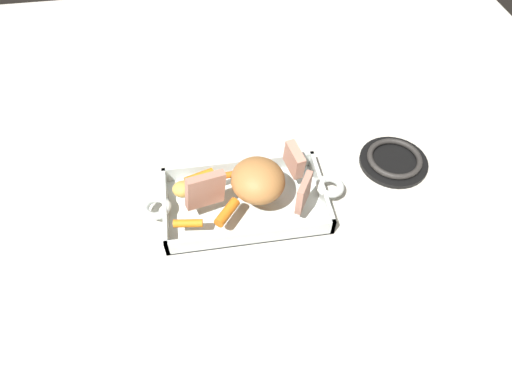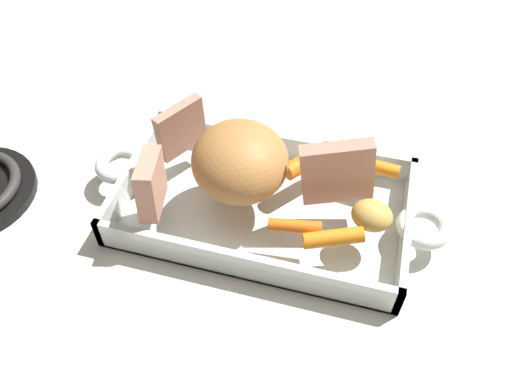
# 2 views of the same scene
# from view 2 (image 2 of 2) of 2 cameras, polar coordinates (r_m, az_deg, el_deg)

# --- Properties ---
(ground_plane) EXTENTS (2.04, 2.04, 0.00)m
(ground_plane) POSITION_cam_2_polar(r_m,az_deg,el_deg) (0.66, 0.82, -2.19)
(ground_plane) COLOR silver
(roasting_dish) EXTENTS (0.45, 0.21, 0.04)m
(roasting_dish) POSITION_cam_2_polar(r_m,az_deg,el_deg) (0.65, 0.83, -1.38)
(roasting_dish) COLOR silver
(roasting_dish) RESTS_ON ground_plane
(pork_roast) EXTENTS (0.16, 0.16, 0.08)m
(pork_roast) POSITION_cam_2_polar(r_m,az_deg,el_deg) (0.60, -1.92, 3.15)
(pork_roast) COLOR #B7773E
(pork_roast) RESTS_ON roasting_dish
(roast_slice_outer) EXTENTS (0.05, 0.07, 0.07)m
(roast_slice_outer) POSITION_cam_2_polar(r_m,az_deg,el_deg) (0.66, -8.35, 6.99)
(roast_slice_outer) COLOR tan
(roast_slice_outer) RESTS_ON roasting_dish
(roast_slice_thin) EXTENTS (0.09, 0.05, 0.09)m
(roast_slice_thin) POSITION_cam_2_polar(r_m,az_deg,el_deg) (0.60, 8.97, 2.14)
(roast_slice_thin) COLOR tan
(roast_slice_thin) RESTS_ON roasting_dish
(roast_slice_thick) EXTENTS (0.04, 0.08, 0.07)m
(roast_slice_thick) POSITION_cam_2_polar(r_m,az_deg,el_deg) (0.60, -11.60, 0.89)
(roast_slice_thick) COLOR tan
(roast_slice_thick) RESTS_ON roasting_dish
(baby_carrot_long) EXTENTS (0.06, 0.02, 0.02)m
(baby_carrot_long) POSITION_cam_2_polar(r_m,az_deg,el_deg) (0.59, 4.34, -3.81)
(baby_carrot_long) COLOR orange
(baby_carrot_long) RESTS_ON roasting_dish
(baby_carrot_northeast) EXTENTS (0.07, 0.04, 0.02)m
(baby_carrot_northeast) POSITION_cam_2_polar(r_m,az_deg,el_deg) (0.58, 8.57, -5.03)
(baby_carrot_northeast) COLOR orange
(baby_carrot_northeast) RESTS_ON roasting_dish
(baby_carrot_center_right) EXTENTS (0.06, 0.07, 0.02)m
(baby_carrot_center_right) POSITION_cam_2_polar(r_m,az_deg,el_deg) (0.65, 5.82, 3.53)
(baby_carrot_center_right) COLOR orange
(baby_carrot_center_right) RESTS_ON roasting_dish
(baby_carrot_southwest) EXTENTS (0.06, 0.02, 0.02)m
(baby_carrot_southwest) POSITION_cam_2_polar(r_m,az_deg,el_deg) (0.66, 13.08, 2.76)
(baby_carrot_southwest) COLOR orange
(baby_carrot_southwest) RESTS_ON roasting_dish
(potato_golden_large) EXTENTS (0.05, 0.05, 0.03)m
(potato_golden_large) POSITION_cam_2_polar(r_m,az_deg,el_deg) (0.60, 12.73, -2.55)
(potato_golden_large) COLOR gold
(potato_golden_large) RESTS_ON roasting_dish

